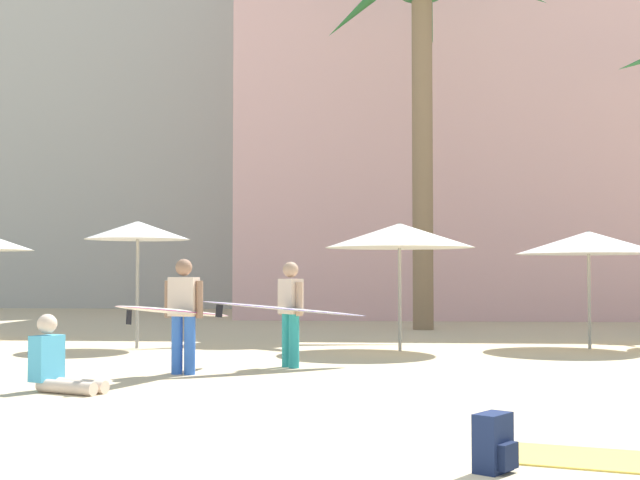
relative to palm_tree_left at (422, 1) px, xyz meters
name	(u,v)px	position (x,y,z in m)	size (l,w,h in m)	color
hotel_pink	(512,99)	(3.60, 9.11, -0.77)	(18.61, 10.13, 15.59)	beige
hotel_tower_gray	(104,49)	(-14.62, 18.21, 3.79)	(18.58, 10.41, 24.70)	#BCB7AD
palm_tree_left	(422,1)	(0.00, 0.00, 0.00)	(6.08, 6.27, 10.60)	#896B4C
cafe_umbrella_0	(138,231)	(-5.72, -6.11, -6.29)	(2.02, 2.02, 2.45)	gray
cafe_umbrella_4	(589,243)	(2.92, -5.59, -6.53)	(2.76, 2.76, 2.24)	gray
cafe_umbrella_6	(400,236)	(-0.69, -6.29, -6.42)	(2.78, 2.78, 2.37)	gray
beach_towel	(614,460)	(0.80, -15.69, -8.55)	(1.70, 0.82, 0.01)	#F4CC4C
backpack	(494,444)	(-0.15, -16.12, -8.36)	(0.34, 0.35, 0.42)	#162245
person_mid_left	(181,311)	(-3.81, -10.45, -7.66)	(1.14, 3.15, 1.64)	blue
person_mid_center	(290,309)	(-2.40, -9.39, -7.67)	(2.49, 1.81, 1.61)	teal
person_far_left	(57,365)	(-4.91, -12.22, -8.23)	(1.02, 0.71, 0.94)	beige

